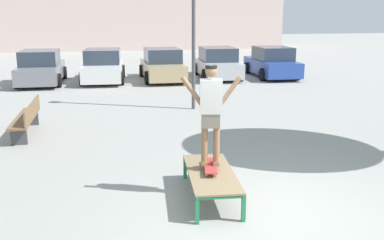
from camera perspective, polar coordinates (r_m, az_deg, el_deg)
The scene contains 10 objects.
ground_plane at distance 7.00m, azimuth 10.41°, elevation -12.07°, with size 120.00×120.00×0.00m, color #999993.
skate_box at distance 7.28m, azimuth 2.54°, elevation -7.26°, with size 0.95×1.97×0.46m.
skateboard at distance 7.32m, azimuth 2.44°, elevation -6.11°, with size 0.36×0.82×0.09m.
skater at distance 7.04m, azimuth 2.52°, elevation 1.53°, with size 0.99×0.34×1.69m.
car_grey at distance 20.55m, azimuth -19.43°, elevation 6.50°, with size 1.99×4.24×1.50m.
car_white at distance 20.52m, azimuth -11.72°, elevation 6.99°, with size 2.16×4.32×1.50m.
car_tan at distance 20.55m, azimuth -3.97°, elevation 7.25°, with size 1.95×4.21×1.50m.
car_silver at distance 21.25m, azimuth 3.37°, elevation 7.47°, with size 2.12×4.30×1.50m.
car_blue at distance 21.92m, azimuth 10.55°, elevation 7.46°, with size 2.11×4.30×1.50m.
park_bench at distance 11.88m, azimuth -21.07°, elevation 0.33°, with size 0.47×2.40×0.83m.
Camera 1 is at (-2.53, -5.78, 3.03)m, focal length 40.12 mm.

